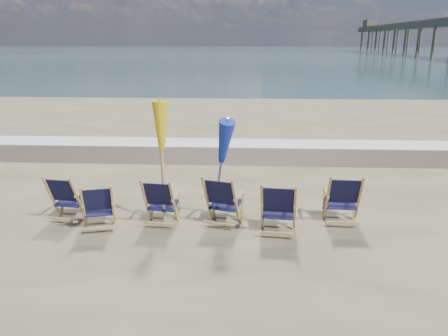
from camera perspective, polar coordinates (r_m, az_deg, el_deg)
The scene contains 11 objects.
ocean at distance 134.14m, azimuth 2.99°, elevation 14.91°, with size 400.00×400.00×0.00m, color #314C52.
surf_foam at distance 14.79m, azimuth 1.27°, elevation 3.31°, with size 200.00×1.40×0.01m, color silver.
wet_sand_strip at distance 13.33m, azimuth 1.06°, elevation 1.86°, with size 200.00×2.60×0.00m, color #42362A.
beach_chair_0 at distance 8.67m, azimuth -18.65°, elevation -3.83°, with size 0.61×0.69×0.95m, color black, non-canonical shape.
beach_chair_1 at distance 8.16m, azimuth -14.30°, elevation -4.84°, with size 0.59×0.66×0.92m, color black, non-canonical shape.
beach_chair_2 at distance 8.07m, azimuth -6.65°, elevation -4.54°, with size 0.61×0.69×0.96m, color black, non-canonical shape.
beach_chair_3 at distance 7.95m, azimuth 1.51°, elevation -4.56°, with size 0.65×0.73×1.01m, color black, non-canonical shape.
beach_chair_4 at distance 7.70m, azimuth 9.23°, elevation -5.43°, with size 0.65×0.74×1.02m, color black, non-canonical shape.
beach_chair_5 at distance 8.42m, azimuth 17.23°, elevation -4.04°, with size 0.65×0.74×1.02m, color black, non-canonical shape.
umbrella_yellow at distance 7.89m, azimuth -8.21°, elevation 4.60°, with size 0.30×0.30×2.29m.
umbrella_blue at distance 8.09m, azimuth -0.60°, elevation 3.70°, with size 0.30×0.30×2.09m.
Camera 1 is at (0.45, -6.10, 3.34)m, focal length 35.00 mm.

